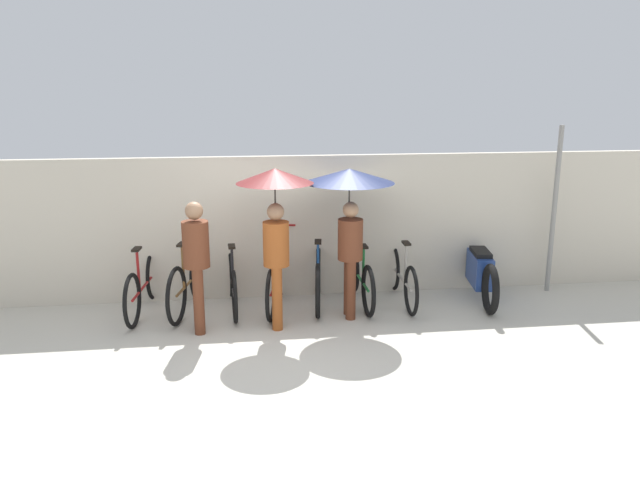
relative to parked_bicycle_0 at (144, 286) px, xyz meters
The scene contains 14 objects.
ground_plane 2.35m from the parked_bicycle_0, 40.83° to the right, with size 30.00×30.00×0.00m, color beige.
back_wall 1.92m from the parked_bicycle_0, 14.47° to the left, with size 12.64×0.12×2.01m.
parked_bicycle_0 is the anchor object (origin of this frame).
parked_bicycle_1 0.59m from the parked_bicycle_0, ahead, with size 0.54×1.73×1.02m.
parked_bicycle_2 1.17m from the parked_bicycle_0, ahead, with size 0.44×1.72×0.97m.
parked_bicycle_3 1.76m from the parked_bicycle_0, ahead, with size 0.50×1.66×1.06m.
parked_bicycle_4 2.34m from the parked_bicycle_0, ahead, with size 0.44×1.71×1.05m.
parked_bicycle_5 2.92m from the parked_bicycle_0, ahead, with size 0.44×1.72×1.08m.
parked_bicycle_6 3.51m from the parked_bicycle_0, ahead, with size 0.44×1.73×1.05m.
pedestrian_leading 1.23m from the parked_bicycle_0, 45.46° to the right, with size 0.32×0.32×1.62m.
pedestrian_center 2.19m from the parked_bicycle_0, 21.29° to the right, with size 0.95×0.95×1.98m.
pedestrian_trailing 2.98m from the parked_bicycle_0, ahead, with size 1.15×1.15×1.93m.
motorcycle 4.64m from the parked_bicycle_0, ahead, with size 0.59×1.97×0.91m.
awning_pole 5.83m from the parked_bicycle_0, ahead, with size 0.07×0.07×2.41m.
Camera 1 is at (-0.46, -6.59, 2.98)m, focal length 35.00 mm.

